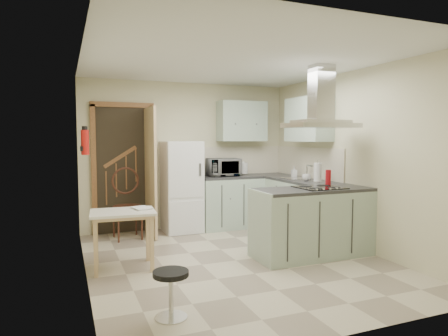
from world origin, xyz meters
name	(u,v)px	position (x,y,z in m)	size (l,w,h in m)	color
floor	(236,260)	(0.00, 0.00, 0.00)	(4.20, 4.20, 0.00)	#BBAD91
ceiling	(236,61)	(0.00, 0.00, 2.50)	(4.20, 4.20, 0.00)	silver
back_wall	(188,156)	(0.00, 2.10, 1.25)	(3.60, 3.60, 0.00)	beige
left_wall	(84,167)	(-1.80, 0.00, 1.25)	(4.20, 4.20, 0.00)	beige
right_wall	(352,160)	(1.80, 0.00, 1.25)	(4.20, 4.20, 0.00)	beige
doorway	(124,169)	(-1.10, 2.07, 1.05)	(1.10, 0.12, 2.10)	brown
fridge	(182,187)	(-0.20, 1.80, 0.75)	(0.60, 0.60, 1.50)	white
counter_back	(229,201)	(0.66, 1.80, 0.45)	(1.08, 0.60, 0.90)	#9EB2A0
counter_right	(291,204)	(1.50, 1.12, 0.45)	(0.60, 1.95, 0.90)	#9EB2A0
splashback	(238,160)	(0.96, 2.09, 1.15)	(1.68, 0.02, 0.50)	beige
wall_cabinet_back	(242,121)	(0.95, 1.93, 1.85)	(0.85, 0.35, 0.70)	#9EB2A0
wall_cabinet_right	(309,119)	(1.62, 0.85, 1.85)	(0.35, 0.90, 0.70)	#9EB2A0
peninsula	(313,222)	(1.02, -0.18, 0.45)	(1.55, 0.65, 0.90)	#9EB2A0
hob	(320,187)	(1.12, -0.18, 0.91)	(0.58, 0.50, 0.01)	black
extractor_hood	(321,125)	(1.12, -0.18, 1.72)	(0.90, 0.55, 0.10)	silver
sink	(297,178)	(1.50, 0.95, 0.91)	(0.45, 0.40, 0.01)	silver
fire_extinguisher	(85,142)	(-1.74, 0.90, 1.50)	(0.10, 0.10, 0.32)	#B2140F
drop_leaf_table	(123,240)	(-1.37, 0.21, 0.35)	(0.74, 0.56, 0.70)	tan
bentwood_chair	(127,207)	(-1.11, 1.64, 0.50)	(0.44, 0.44, 1.00)	#4D3119
stool	(171,294)	(-1.17, -1.27, 0.21)	(0.31, 0.31, 0.42)	black
microwave	(224,167)	(0.56, 1.82, 1.05)	(0.55, 0.37, 0.30)	black
kettle	(243,168)	(0.97, 1.90, 1.02)	(0.16, 0.16, 0.23)	silver
cereal_box	(233,167)	(0.77, 1.87, 1.05)	(0.08, 0.20, 0.30)	#D95519
soap_bottle	(294,172)	(1.61, 1.23, 0.99)	(0.08, 0.08, 0.17)	silver
paper_towel	(318,172)	(1.53, 0.45, 1.05)	(0.11, 0.11, 0.29)	silver
cup	(306,178)	(1.43, 0.60, 0.95)	(0.13, 0.13, 0.10)	white
red_bottle	(328,178)	(1.40, 0.01, 1.01)	(0.08, 0.08, 0.22)	red
book	(134,205)	(-1.23, 0.25, 0.75)	(0.19, 0.25, 0.11)	maroon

